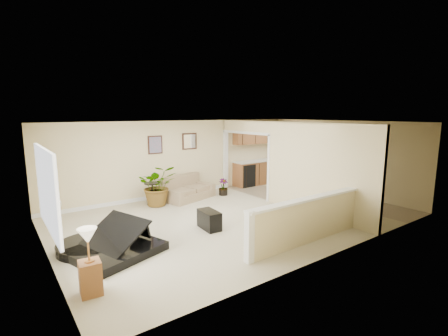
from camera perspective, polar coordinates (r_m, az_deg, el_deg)
floor at (r=8.84m, az=2.17°, el=-8.46°), size 9.00×9.00×0.00m
back_wall at (r=11.02m, az=-7.45°, el=1.76°), size 9.00×0.04×2.50m
front_wall at (r=6.49m, az=18.83°, el=-4.20°), size 9.00×0.04×2.50m
left_wall at (r=6.81m, az=-29.23°, el=-4.30°), size 0.04×6.00×2.50m
right_wall at (r=11.82m, az=19.66°, el=1.81°), size 0.04×6.00×2.50m
ceiling at (r=8.40m, az=2.28°, el=7.96°), size 9.00×6.00×0.04m
kitchen_vinyl at (r=10.99m, az=15.28°, el=-5.16°), size 2.70×6.00×0.01m
interior_partition at (r=9.91m, az=9.53°, el=0.65°), size 0.18×5.99×2.50m
pony_half_wall at (r=7.16m, az=14.25°, el=-8.80°), size 3.42×0.22×1.00m
left_window at (r=6.28m, az=-28.69°, el=-3.46°), size 0.05×2.15×1.45m
wall_art_left at (r=10.52m, az=-11.99°, el=4.00°), size 0.48×0.04×0.58m
wall_mirror at (r=11.08m, az=-6.07°, el=4.69°), size 0.55×0.04×0.55m
kitchen_cabinets at (r=12.69m, az=5.94°, el=1.09°), size 2.36×0.65×2.33m
piano at (r=6.86m, az=-19.37°, el=-8.98°), size 2.16×2.15×1.48m
piano_bench at (r=7.86m, az=-2.61°, el=-9.08°), size 0.39×0.69×0.44m
loveseat at (r=10.60m, az=-6.50°, el=-3.41°), size 1.93×1.39×0.96m
accent_table at (r=10.05m, az=-12.52°, el=-3.90°), size 0.46×0.46×0.67m
palm_plant at (r=9.88m, az=-11.56°, el=-3.06°), size 1.36×1.27×1.24m
small_plant at (r=10.97m, az=-0.14°, el=-3.55°), size 0.37×0.37×0.57m
lamp_stand at (r=5.52m, az=-22.54°, el=-15.74°), size 0.34×0.34×1.06m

